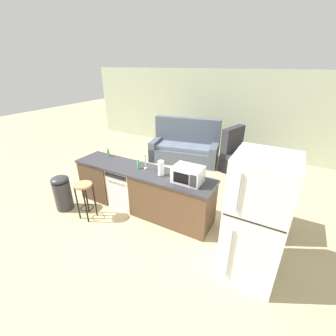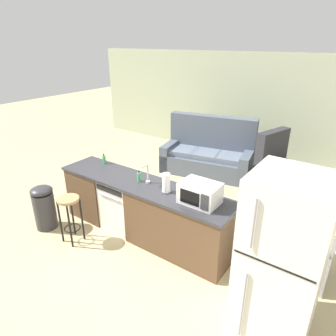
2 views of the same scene
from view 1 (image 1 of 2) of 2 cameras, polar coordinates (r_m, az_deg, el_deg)
ground_plane at (r=4.87m, az=-7.82°, el=-9.61°), size 24.00×24.00×0.00m
wall_back at (r=7.79m, az=12.71°, el=13.79°), size 10.00×0.06×2.60m
kitchen_counter at (r=4.52m, az=-5.68°, el=-6.13°), size 2.94×0.66×0.90m
dishwasher at (r=4.78m, az=-10.54°, el=-4.56°), size 0.58×0.61×0.84m
stove_range at (r=4.34m, az=22.84°, el=-9.14°), size 0.76×0.68×0.90m
refrigerator at (r=3.18m, az=21.29°, el=-12.41°), size 0.72×0.73×1.82m
microwave at (r=3.82m, az=5.09°, el=-1.63°), size 0.50×0.37×0.28m
sink_faucet at (r=4.28m, az=-5.86°, el=1.25°), size 0.07×0.18×0.30m
paper_towel_roll at (r=4.03m, az=-1.80°, el=-0.09°), size 0.14×0.14×0.28m
soap_bottle at (r=4.36m, az=-7.51°, el=0.79°), size 0.06×0.06×0.18m
dish_soap_bottle at (r=5.08m, az=-14.91°, el=3.71°), size 0.06×0.06×0.18m
kettle at (r=4.21m, az=22.09°, el=-1.68°), size 0.21×0.17×0.19m
bar_stool at (r=4.51m, az=-20.40°, el=-6.11°), size 0.32×0.32×0.74m
trash_bin at (r=5.05m, az=-25.24°, el=-5.61°), size 0.35×0.35×0.74m
couch at (r=6.93m, az=4.37°, el=5.16°), size 2.14×1.28×1.27m
armchair at (r=6.51m, az=17.10°, el=2.30°), size 1.01×1.04×1.20m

